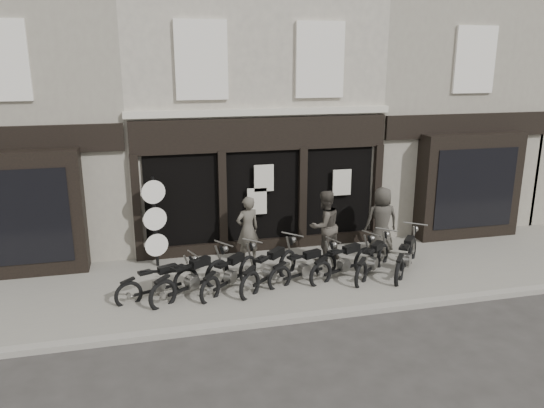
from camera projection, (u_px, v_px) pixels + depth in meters
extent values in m
plane|color=#2D2B28|center=(291.00, 295.00, 12.61)|extent=(90.00, 90.00, 0.00)
cube|color=slate|center=(281.00, 278.00, 13.43)|extent=(30.00, 4.20, 0.12)
cube|color=gray|center=(306.00, 317.00, 11.42)|extent=(30.00, 0.25, 0.13)
cube|color=#B7AF9D|center=(241.00, 101.00, 17.13)|extent=(7.20, 6.00, 8.20)
cube|color=black|center=(263.00, 134.00, 14.42)|extent=(7.10, 0.18, 0.90)
cube|color=black|center=(263.00, 203.00, 15.00)|extent=(6.50, 0.10, 2.95)
cube|color=black|center=(263.00, 246.00, 15.27)|extent=(7.10, 0.20, 0.44)
cube|color=beige|center=(262.00, 112.00, 14.29)|extent=(7.30, 0.22, 0.18)
cube|color=silver|center=(201.00, 60.00, 13.56)|extent=(1.35, 0.12, 2.00)
cube|color=black|center=(201.00, 60.00, 13.59)|extent=(1.05, 0.06, 1.70)
cube|color=silver|center=(320.00, 60.00, 14.29)|extent=(1.35, 0.12, 2.00)
cube|color=black|center=(320.00, 60.00, 14.32)|extent=(1.05, 0.06, 1.70)
cube|color=black|center=(137.00, 210.00, 14.11)|extent=(0.22, 0.22, 3.00)
cube|color=black|center=(223.00, 204.00, 14.64)|extent=(0.22, 0.22, 3.00)
cube|color=black|center=(302.00, 199.00, 15.17)|extent=(0.22, 0.22, 3.00)
cube|color=black|center=(377.00, 194.00, 15.70)|extent=(0.22, 0.22, 3.00)
cube|color=silver|center=(264.00, 178.00, 14.63)|extent=(0.55, 0.04, 0.75)
cube|color=silver|center=(342.00, 182.00, 15.22)|extent=(0.55, 0.04, 0.75)
cube|color=silver|center=(257.00, 201.00, 14.75)|extent=(0.55, 0.04, 0.75)
cube|color=gray|center=(30.00, 105.00, 15.67)|extent=(5.50, 6.00, 8.20)
cube|color=black|center=(17.00, 214.00, 13.17)|extent=(3.20, 0.70, 3.20)
cube|color=black|center=(14.00, 218.00, 12.85)|extent=(2.60, 0.06, 2.40)
cube|color=black|center=(10.00, 141.00, 12.97)|extent=(5.40, 0.16, 0.70)
cube|color=black|center=(0.00, 60.00, 12.50)|extent=(1.00, 0.06, 1.60)
cube|color=gray|center=(419.00, 98.00, 18.59)|extent=(5.50, 6.00, 8.20)
cube|color=black|center=(468.00, 186.00, 16.09)|extent=(3.20, 0.70, 3.20)
cube|color=black|center=(475.00, 189.00, 15.77)|extent=(2.60, 0.06, 2.40)
cube|color=black|center=(469.00, 125.00, 15.89)|extent=(5.40, 0.16, 0.70)
cube|color=silver|center=(475.00, 60.00, 15.39)|extent=(1.30, 0.10, 1.90)
cube|color=black|center=(474.00, 60.00, 15.42)|extent=(1.00, 0.06, 1.60)
torus|color=black|center=(186.00, 281.00, 12.64)|extent=(0.65, 0.31, 0.66)
torus|color=black|center=(129.00, 295.00, 11.87)|extent=(0.65, 0.31, 0.66)
cube|color=black|center=(158.00, 289.00, 12.27)|extent=(1.10, 0.45, 0.06)
cube|color=gray|center=(159.00, 286.00, 12.26)|extent=(0.28, 0.24, 0.25)
cube|color=black|center=(167.00, 269.00, 12.28)|extent=(0.48, 0.31, 0.17)
cube|color=black|center=(145.00, 273.00, 11.98)|extent=(0.34, 0.28, 0.06)
cylinder|color=gray|center=(193.00, 254.00, 12.58)|extent=(0.23, 0.54, 0.03)
torus|color=black|center=(217.00, 274.00, 12.89)|extent=(0.68, 0.51, 0.76)
torus|color=black|center=(163.00, 296.00, 11.74)|extent=(0.68, 0.51, 0.76)
cube|color=black|center=(191.00, 286.00, 12.33)|extent=(1.13, 0.79, 0.07)
cube|color=gray|center=(192.00, 282.00, 12.32)|extent=(0.33, 0.31, 0.29)
cube|color=black|center=(200.00, 262.00, 12.40)|extent=(0.53, 0.44, 0.19)
cube|color=black|center=(179.00, 268.00, 11.94)|extent=(0.40, 0.37, 0.07)
cylinder|color=gray|center=(224.00, 243.00, 12.87)|extent=(0.39, 0.56, 0.04)
torus|color=black|center=(248.00, 269.00, 13.27)|extent=(0.57, 0.56, 0.71)
torus|color=black|center=(210.00, 291.00, 12.04)|extent=(0.57, 0.56, 0.71)
cube|color=black|center=(230.00, 281.00, 12.67)|extent=(0.92, 0.90, 0.06)
cube|color=gray|center=(230.00, 277.00, 12.66)|extent=(0.31, 0.31, 0.27)
cube|color=black|center=(236.00, 259.00, 12.76)|extent=(0.47, 0.46, 0.18)
cube|color=black|center=(221.00, 265.00, 12.28)|extent=(0.37, 0.37, 0.06)
cylinder|color=gray|center=(252.00, 241.00, 13.28)|extent=(0.45, 0.46, 0.04)
torus|color=black|center=(287.00, 264.00, 13.51)|extent=(0.63, 0.59, 0.76)
torus|color=black|center=(250.00, 286.00, 12.21)|extent=(0.63, 0.59, 0.76)
cube|color=black|center=(269.00, 276.00, 12.87)|extent=(1.02, 0.94, 0.07)
cube|color=gray|center=(270.00, 273.00, 12.87)|extent=(0.33, 0.33, 0.29)
cube|color=black|center=(276.00, 253.00, 12.97)|extent=(0.51, 0.49, 0.19)
cube|color=black|center=(261.00, 259.00, 12.46)|extent=(0.40, 0.39, 0.07)
cylinder|color=gray|center=(292.00, 234.00, 13.51)|extent=(0.47, 0.51, 0.04)
torus|color=black|center=(326.00, 266.00, 13.51)|extent=(0.67, 0.33, 0.68)
torus|color=black|center=(280.00, 279.00, 12.72)|extent=(0.67, 0.33, 0.68)
cube|color=black|center=(303.00, 274.00, 13.12)|extent=(1.13, 0.47, 0.06)
cube|color=gray|center=(304.00, 270.00, 13.11)|extent=(0.29, 0.25, 0.26)
cube|color=black|center=(312.00, 254.00, 13.14)|extent=(0.49, 0.32, 0.17)
cube|color=black|center=(294.00, 257.00, 12.83)|extent=(0.35, 0.29, 0.06)
cylinder|color=gray|center=(333.00, 240.00, 13.45)|extent=(0.24, 0.56, 0.04)
torus|color=black|center=(364.00, 260.00, 13.82)|extent=(0.70, 0.38, 0.72)
torus|color=black|center=(321.00, 275.00, 12.91)|extent=(0.70, 0.38, 0.72)
cube|color=black|center=(343.00, 269.00, 13.37)|extent=(1.17, 0.56, 0.06)
cube|color=gray|center=(344.00, 266.00, 13.36)|extent=(0.31, 0.28, 0.28)
cube|color=black|center=(351.00, 248.00, 13.41)|extent=(0.52, 0.36, 0.18)
cube|color=black|center=(334.00, 252.00, 13.04)|extent=(0.38, 0.32, 0.06)
cylinder|color=gray|center=(371.00, 233.00, 13.77)|extent=(0.29, 0.58, 0.04)
torus|color=black|center=(382.00, 256.00, 14.12)|extent=(0.57, 0.57, 0.71)
torus|color=black|center=(361.00, 276.00, 12.88)|extent=(0.57, 0.57, 0.71)
cube|color=black|center=(372.00, 267.00, 13.51)|extent=(0.91, 0.92, 0.06)
cube|color=gray|center=(373.00, 264.00, 13.51)|extent=(0.31, 0.31, 0.27)
cube|color=black|center=(377.00, 246.00, 13.61)|extent=(0.46, 0.46, 0.18)
cube|color=black|center=(369.00, 252.00, 13.11)|extent=(0.37, 0.37, 0.06)
cylinder|color=gray|center=(387.00, 230.00, 14.13)|extent=(0.46, 0.45, 0.04)
torus|color=black|center=(412.00, 252.00, 14.38)|extent=(0.55, 0.65, 0.76)
torus|color=black|center=(399.00, 273.00, 12.97)|extent=(0.55, 0.65, 0.76)
cube|color=black|center=(406.00, 263.00, 13.69)|extent=(0.87, 1.06, 0.07)
cube|color=gray|center=(406.00, 260.00, 13.68)|extent=(0.32, 0.33, 0.29)
cube|color=black|center=(409.00, 241.00, 13.80)|extent=(0.47, 0.52, 0.19)
cube|color=black|center=(404.00, 247.00, 13.25)|extent=(0.38, 0.40, 0.07)
cylinder|color=gray|center=(416.00, 224.00, 14.39)|extent=(0.53, 0.44, 0.04)
imported|color=#4B463D|center=(248.00, 230.00, 14.14)|extent=(0.76, 0.60, 1.82)
imported|color=#3F3A33|center=(324.00, 226.00, 14.27)|extent=(1.14, 1.02, 1.94)
imported|color=#36332D|center=(382.00, 220.00, 14.87)|extent=(0.96, 0.66, 1.88)
cylinder|color=black|center=(158.00, 269.00, 14.12)|extent=(0.40, 0.40, 0.07)
cylinder|color=black|center=(155.00, 224.00, 13.79)|extent=(0.08, 0.08, 2.54)
cylinder|color=black|center=(153.00, 192.00, 13.52)|extent=(0.61, 0.19, 0.62)
cylinder|color=silver|center=(153.00, 192.00, 13.50)|extent=(0.60, 0.15, 0.62)
cylinder|color=black|center=(155.00, 219.00, 13.72)|extent=(0.61, 0.19, 0.62)
cylinder|color=silver|center=(155.00, 219.00, 13.69)|extent=(0.60, 0.15, 0.62)
cylinder|color=black|center=(157.00, 245.00, 13.91)|extent=(0.61, 0.19, 0.62)
cylinder|color=silver|center=(157.00, 245.00, 13.88)|extent=(0.60, 0.15, 0.62)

